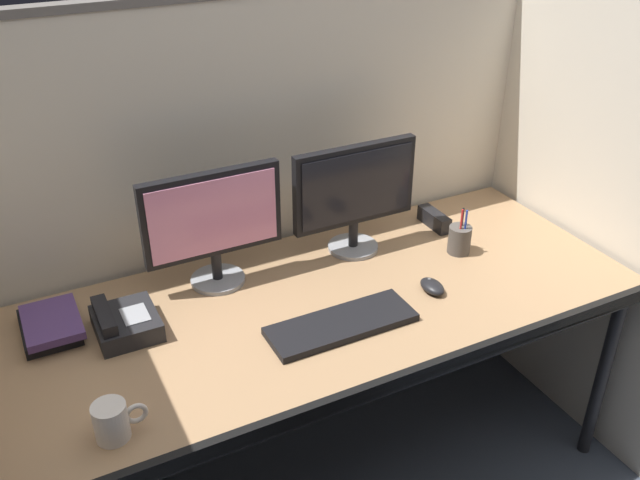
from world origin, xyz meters
TOP-DOWN VIEW (x-y plane):
  - cubicle_partition_rear at (0.00, 0.74)m, footprint 2.21×0.06m
  - cubicle_partition_right at (0.99, 0.20)m, footprint 0.06×1.41m
  - desk at (0.00, 0.29)m, footprint 1.90×0.80m
  - monitor_left at (-0.26, 0.54)m, footprint 0.43×0.17m
  - monitor_right at (0.22, 0.52)m, footprint 0.43×0.17m
  - keyboard_main at (-0.03, 0.16)m, footprint 0.43×0.15m
  - computer_mouse at (0.31, 0.19)m, footprint 0.06×0.10m
  - coffee_mug at (-0.70, 0.03)m, footprint 0.13×0.08m
  - pen_cup at (0.52, 0.35)m, footprint 0.08×0.08m
  - desk_phone at (-0.58, 0.41)m, footprint 0.17×0.19m
  - red_stapler at (0.55, 0.53)m, footprint 0.04×0.15m
  - book_stack at (-0.77, 0.50)m, footprint 0.16×0.23m

SIDE VIEW (x-z plane):
  - desk at x=0.00m, z-range 0.32..1.06m
  - keyboard_main at x=-0.03m, z-range 0.74..0.76m
  - computer_mouse at x=0.31m, z-range 0.74..0.77m
  - red_stapler at x=0.55m, z-range 0.74..0.80m
  - book_stack at x=-0.77m, z-range 0.74..0.80m
  - desk_phone at x=-0.58m, z-range 0.73..0.82m
  - coffee_mug at x=-0.70m, z-range 0.74..0.84m
  - pen_cup at x=0.52m, z-range 0.71..0.87m
  - cubicle_partition_rear at x=0.00m, z-range 0.00..1.58m
  - cubicle_partition_right at x=0.99m, z-range 0.00..1.58m
  - monitor_left at x=-0.26m, z-range 0.77..1.14m
  - monitor_right at x=0.22m, z-range 0.77..1.14m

